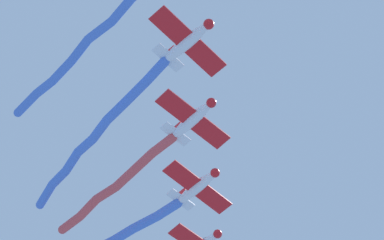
{
  "coord_description": "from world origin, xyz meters",
  "views": [
    {
      "loc": [
        -16.35,
        10.98,
        5.05
      ],
      "look_at": [
        10.98,
        -13.9,
        59.72
      ],
      "focal_mm": 73.38,
      "sensor_mm": 36.0,
      "label": 1
    }
  ],
  "objects": [
    {
      "name": "smoke_trail_slot",
      "position": [
        26.23,
        -17.89,
        60.51
      ],
      "size": [
        15.58,
        4.42,
        1.97
      ],
      "color": "#4C75DB"
    },
    {
      "name": "smoke_trail_lead",
      "position": [
        11.56,
        -2.77,
        59.35
      ],
      "size": [
        18.03,
        1.12,
        1.19
      ],
      "color": "#4C75DB"
    },
    {
      "name": "airplane_slot",
      "position": [
        16.14,
        -19.27,
        59.98
      ],
      "size": [
        5.37,
        7.22,
        1.81
      ],
      "rotation": [
        0.0,
        0.0,
        3.17
      ],
      "color": "white"
    },
    {
      "name": "smoke_trail_right_wing",
      "position": [
        20.96,
        -13.68,
        59.92
      ],
      "size": [
        15.81,
        1.31,
        1.28
      ],
      "color": "#DB4C4C"
    },
    {
      "name": "smoke_trail_left_wing",
      "position": [
        18.59,
        -9.27,
        60.58
      ],
      "size": [
        21.67,
        3.29,
        3.44
      ],
      "color": "#4C75DB"
    },
    {
      "name": "airplane_right_wing",
      "position": [
        10.86,
        -13.9,
        59.73
      ],
      "size": [
        5.34,
        7.18,
        1.81
      ],
      "rotation": [
        0.0,
        0.0,
        3.15
      ],
      "color": "white"
    },
    {
      "name": "airplane_left_wing",
      "position": [
        5.57,
        -8.54,
        59.48
      ],
      "size": [
        5.44,
        7.27,
        1.81
      ],
      "rotation": [
        0.0,
        0.0,
        3.22
      ],
      "color": "white"
    }
  ]
}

